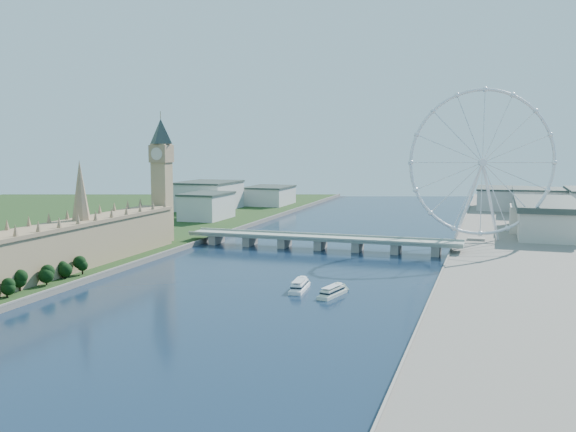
% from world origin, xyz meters
% --- Properties ---
extents(ground, '(2000.00, 2000.00, 0.00)m').
position_xyz_m(ground, '(0.00, 0.00, 0.00)').
color(ground, '#192F46').
rests_on(ground, ground).
extents(parliament_range, '(24.00, 200.00, 70.00)m').
position_xyz_m(parliament_range, '(-128.00, 170.00, 18.48)').
color(parliament_range, tan).
rests_on(parliament_range, ground).
extents(big_ben, '(20.02, 20.02, 110.00)m').
position_xyz_m(big_ben, '(-128.00, 278.00, 66.57)').
color(big_ben, tan).
rests_on(big_ben, ground).
extents(westminster_bridge, '(220.00, 22.00, 9.50)m').
position_xyz_m(westminster_bridge, '(0.00, 300.00, 6.63)').
color(westminster_bridge, gray).
rests_on(westminster_bridge, ground).
extents(london_eye, '(113.60, 39.12, 124.30)m').
position_xyz_m(london_eye, '(119.98, 355.08, 67.52)').
color(london_eye, silver).
rests_on(london_eye, ground).
extents(county_hall, '(54.00, 144.00, 35.00)m').
position_xyz_m(county_hall, '(175.00, 430.00, 0.00)').
color(county_hall, beige).
rests_on(county_hall, ground).
extents(city_skyline, '(505.00, 280.00, 32.00)m').
position_xyz_m(city_skyline, '(39.22, 560.08, 16.96)').
color(city_skyline, beige).
rests_on(city_skyline, ground).
extents(tour_boat_near, '(10.03, 30.22, 6.56)m').
position_xyz_m(tour_boat_near, '(25.99, 158.09, 0.00)').
color(tour_boat_near, white).
rests_on(tour_boat_near, ground).
extents(tour_boat_far, '(13.02, 28.58, 6.10)m').
position_xyz_m(tour_boat_far, '(47.24, 150.36, 0.00)').
color(tour_boat_far, silver).
rests_on(tour_boat_far, ground).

